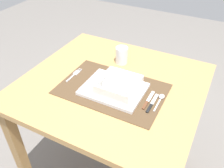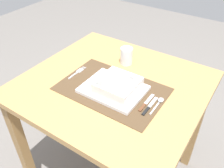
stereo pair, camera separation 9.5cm
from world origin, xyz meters
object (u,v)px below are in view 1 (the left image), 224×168
(porridge_bowl, at_px, (119,87))
(spoon, at_px, (161,99))
(dining_table, at_px, (112,100))
(drinking_glass, at_px, (122,56))
(butter_knife, at_px, (152,104))
(bread_knife, at_px, (148,101))
(fork, at_px, (75,74))

(porridge_bowl, relative_size, spoon, 1.46)
(dining_table, height_order, drinking_glass, drinking_glass)
(butter_knife, distance_m, bread_knife, 0.02)
(butter_knife, relative_size, drinking_glass, 1.44)
(porridge_bowl, xyz_separation_m, butter_knife, (0.16, -0.00, -0.03))
(fork, bearing_deg, spoon, 1.85)
(fork, relative_size, bread_knife, 0.97)
(drinking_glass, bearing_deg, porridge_bowl, -67.40)
(butter_knife, relative_size, bread_knife, 1.01)
(drinking_glass, bearing_deg, butter_knife, -43.71)
(dining_table, xyz_separation_m, drinking_glass, (-0.04, 0.18, 0.15))
(bread_knife, xyz_separation_m, drinking_glass, (-0.24, 0.24, 0.03))
(spoon, bearing_deg, dining_table, -179.81)
(dining_table, relative_size, fork, 6.77)
(bread_knife, bearing_deg, porridge_bowl, 178.60)
(drinking_glass, bearing_deg, fork, -126.44)
(porridge_bowl, relative_size, drinking_glass, 1.86)
(porridge_bowl, bearing_deg, bread_knife, 2.73)
(butter_knife, xyz_separation_m, bread_knife, (-0.02, 0.01, 0.00))
(dining_table, distance_m, drinking_glass, 0.24)
(porridge_bowl, distance_m, fork, 0.26)
(dining_table, xyz_separation_m, butter_knife, (0.22, -0.07, 0.12))
(spoon, bearing_deg, bread_knife, -135.00)
(porridge_bowl, height_order, butter_knife, porridge_bowl)
(dining_table, xyz_separation_m, bread_knife, (0.20, -0.05, 0.12))
(dining_table, distance_m, butter_knife, 0.26)
(fork, bearing_deg, bread_knife, -3.64)
(dining_table, height_order, bread_knife, bread_knife)
(fork, relative_size, spoon, 1.09)
(porridge_bowl, relative_size, butter_knife, 1.29)
(butter_knife, bearing_deg, spoon, 64.64)
(fork, bearing_deg, dining_table, 8.56)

